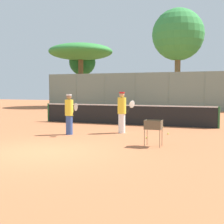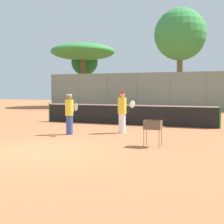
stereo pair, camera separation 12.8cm
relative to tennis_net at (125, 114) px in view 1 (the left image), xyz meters
The scene contains 13 objects.
ground_plane 7.92m from the tennis_net, 90.00° to the right, with size 80.00×80.00×0.00m, color #B7663D.
tennis_net is the anchor object (origin of this frame).
back_fence 12.53m from the tennis_net, 90.00° to the left, with size 25.09×0.08×3.45m.
tree_0 16.63m from the tennis_net, 88.74° to the left, with size 5.04×5.04×9.74m.
tree_1 18.55m from the tennis_net, 124.06° to the left, with size 6.87×6.87×6.79m.
tree_4 19.98m from the tennis_net, 122.86° to the left, with size 3.00×3.00×6.49m.
player_white_outfit 4.45m from the tennis_net, 103.25° to the right, with size 0.81×0.56×1.69m.
player_red_cap 3.25m from the tennis_net, 73.96° to the right, with size 0.63×0.79×1.78m.
ball_cart 6.45m from the tennis_net, 63.19° to the right, with size 0.56×0.41×0.87m.
tennis_ball_1 2.30m from the tennis_net, 15.33° to the right, with size 0.07×0.07×0.07m, color #D1E54C.
tennis_ball_2 4.80m from the tennis_net, 61.58° to the right, with size 0.07×0.07×0.07m, color #D1E54C.
tennis_ball_3 4.06m from the tennis_net, 44.95° to the right, with size 0.07×0.07×0.07m, color #D1E54C.
parked_car 18.11m from the tennis_net, 107.56° to the left, with size 4.20×1.70×1.60m.
Camera 1 is at (5.25, -7.90, 1.88)m, focal length 50.00 mm.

